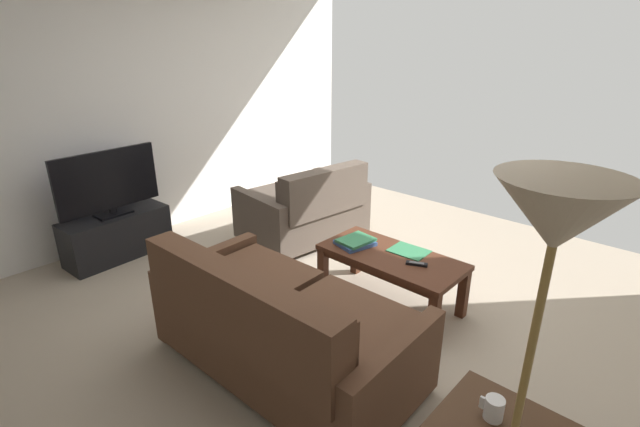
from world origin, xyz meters
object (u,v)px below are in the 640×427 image
Objects in this scene: coffee_mug at (494,408)px; book_stack at (355,242)px; loose_magazine at (409,251)px; loveseat_near at (306,208)px; coffee_table at (391,262)px; tv_remote at (417,264)px; flat_tv at (108,182)px; tv_stand at (117,236)px; floor_lamp at (552,248)px; sofa_main at (278,325)px.

book_stack is (1.64, -1.14, -0.14)m from coffee_mug.
loose_magazine is at bearing -154.04° from book_stack.
loveseat_near is 4.45× the size of loose_magazine.
coffee_table is 0.34m from book_stack.
loose_magazine is at bearing -116.17° from coffee_table.
tv_remote is (-0.24, 0.02, 0.08)m from coffee_table.
flat_tv is 9.61× the size of coffee_mug.
tv_remote is at bearing -158.19° from tv_stand.
flat_tv is at bearing 165.87° from tv_stand.
book_stack is at bearing -37.31° from floor_lamp.
sofa_main is 1.33m from loose_magazine.
loveseat_near is at bearing -16.28° from tv_remote.
loose_magazine is (1.38, -1.55, -1.02)m from floor_lamp.
book_stack reaches higher than tv_remote.
loveseat_near is at bearing -31.36° from coffee_mug.
sofa_main is 1.79× the size of flat_tv.
sofa_main reaches higher than tv_remote.
floor_lamp is 5.05× the size of book_stack.
coffee_table is 2.72m from tv_stand.
coffee_mug is 1.59m from tv_remote.
loveseat_near is 3.18m from coffee_mug.
loveseat_near is 3.93× the size of book_stack.
sofa_main is 2.43m from tv_stand.
book_stack is (-1.07, 0.51, 0.11)m from loveseat_near.
tv_remote is (1.21, -1.39, -1.01)m from floor_lamp.
coffee_mug is (-2.71, 1.65, 0.24)m from loveseat_near.
book_stack is at bearing 2.99° from tv_remote.
sofa_main is 1.53× the size of coffee_table.
loveseat_near is at bearing -33.19° from floor_lamp.
flat_tv is at bearing -4.34° from floor_lamp.
sofa_main is 1.38m from coffee_mug.
tv_stand is (1.08, 1.57, -0.14)m from loveseat_near.
sofa_main is at bearing 178.42° from flat_tv.
book_stack is (-2.15, -1.06, -0.31)m from flat_tv.
tv_stand is 2.94m from tv_remote.
tv_stand is at bearing 55.37° from loveseat_near.
tv_stand is (3.93, -0.30, -1.24)m from floor_lamp.
loveseat_near reaches higher than book_stack.
tv_remote is (-0.29, -1.16, 0.09)m from sofa_main.
floor_lamp is (-2.85, 1.86, 1.11)m from loveseat_near.
loveseat_near is at bearing -124.62° from flat_tv.
floor_lamp is (-1.50, 0.23, 1.10)m from sofa_main.
loveseat_near reaches higher than tv_remote.
book_stack is at bearing -153.80° from tv_stand.
sofa_main is at bearing -0.70° from coffee_mug.
flat_tv reaches higher than coffee_mug.
floor_lamp is at bearing 175.66° from flat_tv.
tv_remote is at bearing -177.01° from book_stack.
coffee_mug is (-1.36, 0.02, 0.24)m from sofa_main.
loveseat_near is 1.30× the size of tv_stand.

